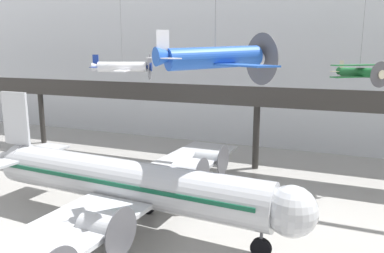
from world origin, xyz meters
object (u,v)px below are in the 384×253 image
Objects in this scene: suspended_plane_white_twin at (122,67)px; suspended_plane_green_biplane at (360,72)px; suspended_plane_blue_trainer at (215,58)px; airliner_silver_main at (124,182)px.

suspended_plane_white_twin is 1.00× the size of suspended_plane_green_biplane.
suspended_plane_green_biplane is (23.64, 3.09, -0.19)m from suspended_plane_white_twin.
suspended_plane_blue_trainer reaches higher than suspended_plane_white_twin.
suspended_plane_white_twin is at bearing 89.92° from suspended_plane_blue_trainer.
suspended_plane_green_biplane is at bearing 49.61° from airliner_silver_main.
suspended_plane_blue_trainer is at bearing -73.32° from suspended_plane_green_biplane.
suspended_plane_blue_trainer is 0.93× the size of suspended_plane_white_twin.
airliner_silver_main is 3.11× the size of suspended_plane_blue_trainer.
suspended_plane_white_twin reaches higher than airliner_silver_main.
airliner_silver_main is 11.04m from suspended_plane_blue_trainer.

